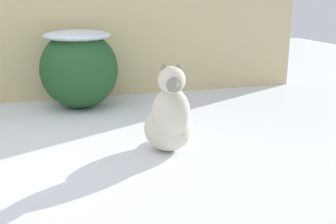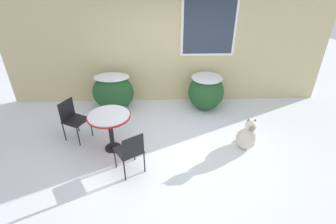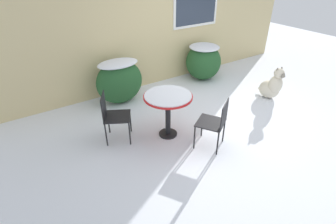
{
  "view_description": "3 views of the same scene",
  "coord_description": "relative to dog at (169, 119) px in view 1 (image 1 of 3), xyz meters",
  "views": [
    {
      "loc": [
        0.59,
        -3.14,
        1.28
      ],
      "look_at": [
        1.56,
        0.09,
        0.33
      ],
      "focal_mm": 45.0,
      "sensor_mm": 36.0,
      "label": 1
    },
    {
      "loc": [
        -0.15,
        -4.1,
        3.37
      ],
      "look_at": [
        0.0,
        0.6,
        0.55
      ],
      "focal_mm": 28.0,
      "sensor_mm": 36.0,
      "label": 2
    },
    {
      "loc": [
        -3.24,
        -3.08,
        2.77
      ],
      "look_at": [
        -1.13,
        0.12,
        0.47
      ],
      "focal_mm": 28.0,
      "sensor_mm": 36.0,
      "label": 3
    }
  ],
  "objects": [
    {
      "name": "shrub_middle",
      "position": [
        -0.57,
        1.68,
        0.2
      ],
      "size": [
        0.88,
        0.87,
        0.89
      ],
      "color": "#235128",
      "rests_on": "ground_plane"
    },
    {
      "name": "dog",
      "position": [
        0.0,
        0.0,
        0.0
      ],
      "size": [
        0.46,
        0.67,
        0.77
      ],
      "rotation": [
        0.0,
        0.0,
        -0.12
      ],
      "color": "beige",
      "rests_on": "ground_plane"
    }
  ]
}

